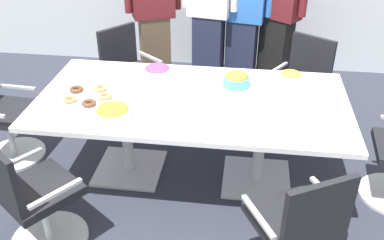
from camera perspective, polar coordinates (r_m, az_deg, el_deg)
ground_plane at (r=3.79m, az=0.00°, el=-7.19°), size 10.00×10.00×0.01m
conference_table at (r=3.43m, az=0.00°, el=1.07°), size 2.40×1.20×0.75m
office_chair_0 at (r=4.15m, az=-23.85°, el=0.38°), size 0.57×0.57×0.91m
office_chair_1 at (r=3.11m, az=-20.13°, el=-9.88°), size 0.75×0.75×0.91m
office_chair_2 at (r=2.78m, az=13.46°, el=-14.22°), size 0.73×0.73×0.91m
office_chair_4 at (r=4.36m, az=13.98°, el=3.78°), size 0.75×0.75×0.91m
office_chair_5 at (r=4.52m, az=-8.25°, el=5.48°), size 0.76×0.76×0.91m
person_standing_0 at (r=4.84m, az=-5.09°, el=14.30°), size 0.59×0.37×1.80m
person_standing_1 at (r=4.73m, az=2.27°, el=14.65°), size 0.61×0.29×1.89m
person_standing_2 at (r=4.78m, az=6.77°, el=13.82°), size 0.61×0.30×1.79m
person_standing_3 at (r=4.76m, az=11.39°, el=14.13°), size 0.54×0.43×1.88m
snack_bowl_chips_orange at (r=3.13m, az=-10.36°, el=1.01°), size 0.26×0.26×0.10m
snack_bowl_pretzels at (r=3.55m, az=5.84°, el=5.33°), size 0.22×0.22×0.12m
snack_bowl_chips_yellow at (r=3.71m, az=12.79°, el=5.59°), size 0.20×0.20×0.09m
snack_bowl_candy_mix at (r=3.72m, az=-4.57°, el=6.47°), size 0.24×0.24×0.10m
donut_platter at (r=3.46m, az=-13.48°, el=3.08°), size 0.38×0.38×0.04m
plate_stack at (r=3.39m, az=-0.20°, el=3.61°), size 0.19×0.19×0.05m
napkin_pile at (r=3.05m, az=9.37°, el=-0.02°), size 0.16×0.16×0.08m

